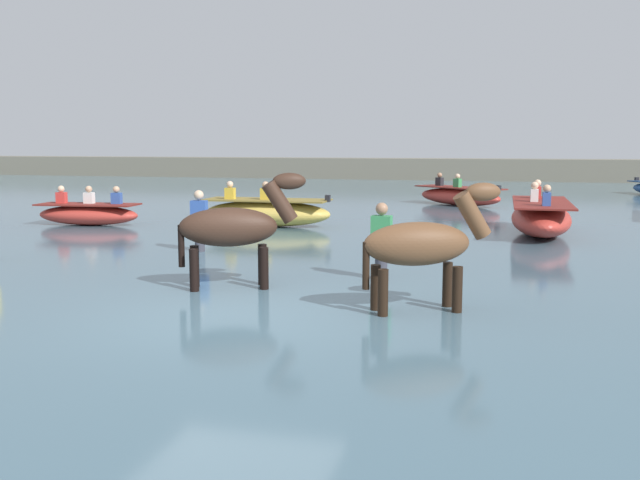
# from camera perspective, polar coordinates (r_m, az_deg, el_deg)

# --- Properties ---
(ground_plane) EXTENTS (120.00, 120.00, 0.00)m
(ground_plane) POSITION_cam_1_polar(r_m,az_deg,el_deg) (9.43, -6.85, -8.19)
(ground_plane) COLOR gray
(water_surface) EXTENTS (90.00, 90.00, 0.37)m
(water_surface) POSITION_cam_1_polar(r_m,az_deg,el_deg) (18.88, 4.35, 0.44)
(water_surface) COLOR #476675
(water_surface) RESTS_ON ground
(horse_lead_dark_bay) EXTENTS (1.93, 1.10, 2.13)m
(horse_lead_dark_bay) POSITION_cam_1_polar(r_m,az_deg,el_deg) (10.95, -6.89, 0.77)
(horse_lead_dark_bay) COLOR #382319
(horse_lead_dark_bay) RESTS_ON ground
(horse_trailing_bay) EXTENTS (1.84, 1.15, 2.06)m
(horse_trailing_bay) POSITION_cam_1_polar(r_m,az_deg,el_deg) (9.46, 8.20, -0.59)
(horse_trailing_bay) COLOR brown
(horse_trailing_bay) RESTS_ON ground
(boat_far_offshore) EXTENTS (3.49, 1.29, 1.20)m
(boat_far_offshore) POSITION_cam_1_polar(r_m,az_deg,el_deg) (19.13, -4.27, 2.21)
(boat_far_offshore) COLOR gold
(boat_far_offshore) RESTS_ON water_surface
(boat_distant_east) EXTENTS (2.90, 1.22, 1.06)m
(boat_distant_east) POSITION_cam_1_polar(r_m,az_deg,el_deg) (20.36, -18.00, 2.01)
(boat_distant_east) COLOR #BC382D
(boat_distant_east) RESTS_ON water_surface
(boat_far_inshore) EXTENTS (3.51, 3.08, 1.13)m
(boat_far_inshore) POSITION_cam_1_polar(r_m,az_deg,el_deg) (26.03, 11.06, 3.47)
(boat_far_inshore) COLOR #BC382D
(boat_far_inshore) RESTS_ON water_surface
(boat_distant_west) EXTENTS (1.41, 4.10, 1.28)m
(boat_distant_west) POSITION_cam_1_polar(r_m,az_deg,el_deg) (18.13, 17.22, 1.70)
(boat_distant_west) COLOR #BC382D
(boat_distant_west) RESTS_ON water_surface
(person_spectator_far) EXTENTS (0.33, 0.22, 1.63)m
(person_spectator_far) POSITION_cam_1_polar(r_m,az_deg,el_deg) (11.62, 4.92, -0.76)
(person_spectator_far) COLOR #383842
(person_spectator_far) RESTS_ON ground
(person_onlooker_right) EXTENTS (0.34, 0.23, 1.63)m
(person_onlooker_right) POSITION_cam_1_polar(r_m,az_deg,el_deg) (14.82, -9.60, 1.00)
(person_onlooker_right) COLOR #383842
(person_onlooker_right) RESTS_ON ground
(channel_buoy) EXTENTS (0.32, 0.32, 0.73)m
(channel_buoy) POSITION_cam_1_polar(r_m,az_deg,el_deg) (22.15, -9.61, 2.35)
(channel_buoy) COLOR #E54C1E
(channel_buoy) RESTS_ON water_surface
(far_shoreline) EXTENTS (80.00, 2.40, 1.65)m
(far_shoreline) POSITION_cam_1_polar(r_m,az_deg,el_deg) (44.15, 10.41, 5.34)
(far_shoreline) COLOR #706B5B
(far_shoreline) RESTS_ON ground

